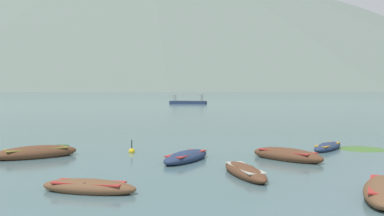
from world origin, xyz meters
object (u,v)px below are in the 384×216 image
(rowboat_1, at_px, (186,157))
(mooring_buoy, at_px, (132,151))
(rowboat_5, at_px, (89,187))
(rowboat_0, at_px, (245,172))
(rowboat_3, at_px, (36,153))
(rowboat_6, at_px, (328,147))
(ferry_0, at_px, (188,102))
(rowboat_2, at_px, (287,155))

(rowboat_1, relative_size, mooring_buoy, 4.99)
(rowboat_5, bearing_deg, rowboat_0, 29.99)
(rowboat_1, xyz_separation_m, rowboat_3, (-8.42, 0.52, 0.05))
(rowboat_6, height_order, ferry_0, ferry_0)
(ferry_0, bearing_deg, rowboat_5, -87.85)
(rowboat_1, bearing_deg, rowboat_2, 7.41)
(rowboat_0, relative_size, rowboat_5, 1.14)
(rowboat_0, bearing_deg, rowboat_3, 159.01)
(rowboat_1, xyz_separation_m, ferry_0, (-6.47, 84.47, 0.24))
(rowboat_0, relative_size, ferry_0, 0.48)
(rowboat_2, bearing_deg, rowboat_6, 53.08)
(rowboat_5, distance_m, mooring_buoy, 9.95)
(rowboat_0, distance_m, rowboat_3, 12.12)
(rowboat_3, height_order, mooring_buoy, mooring_buoy)
(rowboat_0, bearing_deg, rowboat_5, -150.01)
(rowboat_3, height_order, rowboat_5, rowboat_3)
(rowboat_5, bearing_deg, rowboat_2, 43.33)
(ferry_0, xyz_separation_m, mooring_buoy, (2.98, -81.76, -0.36))
(rowboat_5, bearing_deg, rowboat_3, 124.86)
(rowboat_3, relative_size, ferry_0, 0.50)
(rowboat_0, bearing_deg, ferry_0, 96.05)
(rowboat_1, bearing_deg, ferry_0, 94.38)
(rowboat_6, bearing_deg, rowboat_2, -126.92)
(rowboat_3, xyz_separation_m, rowboat_5, (5.40, -7.75, -0.07))
(rowboat_1, bearing_deg, rowboat_3, 176.45)
(rowboat_2, relative_size, rowboat_3, 0.92)
(rowboat_2, distance_m, rowboat_5, 11.56)
(rowboat_2, distance_m, rowboat_3, 13.81)
(rowboat_3, distance_m, ferry_0, 83.97)
(rowboat_6, xyz_separation_m, mooring_buoy, (-12.01, -2.15, -0.08))
(rowboat_2, distance_m, rowboat_6, 5.20)
(rowboat_1, distance_m, rowboat_5, 7.84)
(rowboat_0, relative_size, rowboat_6, 1.12)
(rowboat_2, bearing_deg, rowboat_0, -118.91)
(ferry_0, bearing_deg, rowboat_6, -79.34)
(rowboat_5, height_order, rowboat_6, rowboat_5)
(rowboat_1, height_order, ferry_0, ferry_0)
(rowboat_2, xyz_separation_m, mooring_buoy, (-8.88, 2.01, -0.16))
(rowboat_0, distance_m, ferry_0, 88.79)
(rowboat_0, relative_size, rowboat_3, 0.96)
(rowboat_5, height_order, mooring_buoy, mooring_buoy)
(mooring_buoy, bearing_deg, rowboat_6, 10.15)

